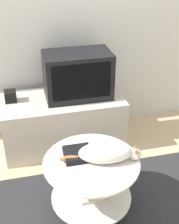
# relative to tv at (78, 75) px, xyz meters

# --- Properties ---
(ground_plane) EXTENTS (12.00, 12.00, 0.00)m
(ground_plane) POSITION_rel_tv_xyz_m (-0.04, -1.05, -0.77)
(ground_plane) COLOR tan
(wall_back) EXTENTS (8.00, 0.05, 2.60)m
(wall_back) POSITION_rel_tv_xyz_m (-0.04, 0.37, 0.53)
(wall_back) COLOR silver
(wall_back) RESTS_ON ground_plane
(rug) EXTENTS (1.97, 1.15, 0.02)m
(rug) POSITION_rel_tv_xyz_m (-0.04, -1.05, -0.76)
(rug) COLOR #28282B
(rug) RESTS_ON ground_plane
(tv_stand) EXTENTS (1.20, 0.59, 0.54)m
(tv_stand) POSITION_rel_tv_xyz_m (-0.17, -0.01, -0.50)
(tv_stand) COLOR beige
(tv_stand) RESTS_ON ground_plane
(tv) EXTENTS (0.64, 0.37, 0.45)m
(tv) POSITION_rel_tv_xyz_m (0.00, 0.00, 0.00)
(tv) COLOR black
(tv) RESTS_ON tv_stand
(speaker) EXTENTS (0.11, 0.11, 0.11)m
(speaker) POSITION_rel_tv_xyz_m (-0.66, 0.04, -0.17)
(speaker) COLOR black
(speaker) RESTS_ON tv_stand
(coffee_table) EXTENTS (0.72, 0.72, 0.49)m
(coffee_table) POSITION_rel_tv_xyz_m (-0.11, -0.99, -0.43)
(coffee_table) COLOR #B2B2B7
(coffee_table) RESTS_ON rug
(dvd_box) EXTENTS (0.20, 0.20, 0.05)m
(dvd_box) POSITION_rel_tv_xyz_m (-0.19, -0.91, -0.23)
(dvd_box) COLOR black
(dvd_box) RESTS_ON coffee_table
(cat) EXTENTS (0.60, 0.25, 0.15)m
(cat) POSITION_rel_tv_xyz_m (0.00, -1.00, -0.19)
(cat) COLOR silver
(cat) RESTS_ON coffee_table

